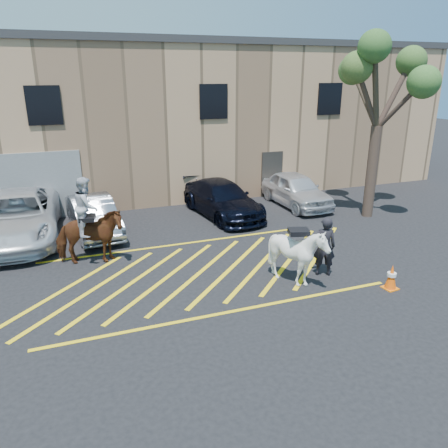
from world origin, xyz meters
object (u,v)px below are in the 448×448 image
object	(u,v)px
handler	(324,246)
car_white_suv	(296,189)
mounted_bay	(89,230)
car_white_pickup	(17,217)
tree	(382,76)
car_silver_sedan	(93,216)
car_blue_suv	(222,199)
saddled_white	(297,255)
traffic_cone	(391,277)

from	to	relation	value
handler	car_white_suv	bearing A→B (deg)	-89.79
car_white_suv	mounted_bay	world-z (taller)	mounted_bay
car_white_suv	mounted_bay	size ratio (longest dim) A/B	1.55
car_white_pickup	tree	distance (m)	14.75
car_white_pickup	car_silver_sedan	size ratio (longest dim) A/B	1.46
car_blue_suv	handler	world-z (taller)	handler
handler	saddled_white	world-z (taller)	handler
mounted_bay	car_blue_suv	bearing A→B (deg)	30.17
car_white_suv	car_silver_sedan	bearing A→B (deg)	-177.42
car_silver_sedan	tree	bearing A→B (deg)	-15.60
saddled_white	tree	distance (m)	8.95
car_silver_sedan	mounted_bay	xyz separation A→B (m)	(-0.33, -2.87, 0.45)
car_blue_suv	car_white_suv	xyz separation A→B (m)	(3.66, 0.21, 0.03)
traffic_cone	car_silver_sedan	bearing A→B (deg)	134.32
saddled_white	traffic_cone	world-z (taller)	saddled_white
car_blue_suv	handler	bearing A→B (deg)	-90.42
car_white_suv	tree	xyz separation A→B (m)	(2.11, -2.48, 4.94)
car_white_suv	saddled_white	size ratio (longest dim) A/B	2.22
mounted_bay	tree	xyz separation A→B (m)	(11.45, 1.03, 4.55)
car_blue_suv	traffic_cone	bearing A→B (deg)	-82.81
traffic_cone	tree	xyz separation A→B (m)	(3.66, 5.80, 5.33)
saddled_white	tree	bearing A→B (deg)	37.29
saddled_white	car_white_suv	bearing A→B (deg)	61.08
car_white_suv	handler	distance (m)	7.38
saddled_white	tree	xyz separation A→B (m)	(6.01, 4.58, 4.79)
car_white_suv	tree	world-z (taller)	tree
car_white_pickup	traffic_cone	bearing A→B (deg)	-36.59
car_blue_suv	traffic_cone	xyz separation A→B (m)	(2.11, -8.07, -0.35)
car_white_suv	tree	distance (m)	5.92
car_white_pickup	handler	xyz separation A→B (m)	(8.81, -6.48, 0.05)
mounted_bay	saddled_white	bearing A→B (deg)	-33.13
car_blue_suv	handler	size ratio (longest dim) A/B	2.71
car_silver_sedan	saddled_white	world-z (taller)	saddled_white
car_white_pickup	tree	size ratio (longest dim) A/B	0.84
car_blue_suv	saddled_white	distance (m)	6.86
handler	tree	distance (m)	8.13
handler	tree	xyz separation A→B (m)	(4.96, 4.32, 4.78)
handler	mounted_bay	distance (m)	7.29
traffic_cone	handler	bearing A→B (deg)	131.32
car_silver_sedan	car_white_pickup	bearing A→B (deg)	167.04
car_blue_suv	tree	size ratio (longest dim) A/B	0.68
car_white_suv	mounted_bay	xyz separation A→B (m)	(-9.34, -3.51, 0.39)
car_white_pickup	car_silver_sedan	world-z (taller)	car_white_pickup
car_silver_sedan	car_blue_suv	distance (m)	5.36
handler	saddled_white	size ratio (longest dim) A/B	0.92
saddled_white	tree	world-z (taller)	tree
handler	traffic_cone	size ratio (longest dim) A/B	2.50
car_white_pickup	car_blue_suv	distance (m)	7.99
car_white_pickup	traffic_cone	xyz separation A→B (m)	(10.11, -7.95, -0.49)
car_white_suv	handler	bearing A→B (deg)	-114.18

